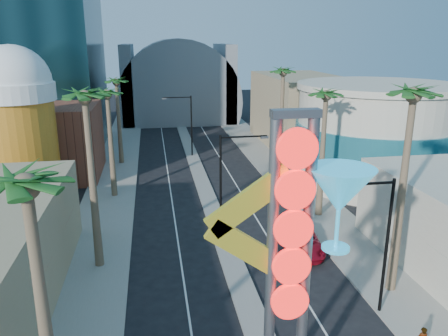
# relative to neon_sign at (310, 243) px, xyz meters

# --- Properties ---
(sidewalk_west) EXTENTS (5.00, 100.00, 0.15)m
(sidewalk_west) POSITION_rel_neon_sign_xyz_m (-10.32, 32.04, -7.23)
(sidewalk_west) COLOR gray
(sidewalk_west) RESTS_ON ground
(sidewalk_east) EXTENTS (5.00, 100.00, 0.15)m
(sidewalk_east) POSITION_rel_neon_sign_xyz_m (8.68, 32.04, -7.23)
(sidewalk_east) COLOR gray
(sidewalk_east) RESTS_ON ground
(median) EXTENTS (1.60, 84.00, 0.15)m
(median) POSITION_rel_neon_sign_xyz_m (-0.82, 35.04, -7.23)
(median) COLOR gray
(median) RESTS_ON ground
(brick_filler_west) EXTENTS (10.00, 10.00, 8.00)m
(brick_filler_west) POSITION_rel_neon_sign_xyz_m (-16.82, 35.04, -3.31)
(brick_filler_west) COLOR brown
(brick_filler_west) RESTS_ON ground
(filler_east) EXTENTS (10.00, 20.00, 10.00)m
(filler_east) POSITION_rel_neon_sign_xyz_m (15.18, 45.04, -2.31)
(filler_east) COLOR #988862
(filler_east) RESTS_ON ground
(beer_mug) EXTENTS (7.00, 7.00, 14.50)m
(beer_mug) POSITION_rel_neon_sign_xyz_m (-17.82, 27.04, 0.54)
(beer_mug) COLOR #AB6516
(beer_mug) RESTS_ON ground
(turquoise_building) EXTENTS (16.60, 16.60, 10.60)m
(turquoise_building) POSITION_rel_neon_sign_xyz_m (17.18, 27.04, -2.06)
(turquoise_building) COLOR #C0B6A2
(turquoise_building) RESTS_ON ground
(canopy) EXTENTS (22.00, 16.00, 22.00)m
(canopy) POSITION_rel_neon_sign_xyz_m (-0.82, 69.04, -3.00)
(canopy) COLOR slate
(canopy) RESTS_ON ground
(neon_sign) EXTENTS (6.53, 2.60, 12.55)m
(neon_sign) POSITION_rel_neon_sign_xyz_m (0.00, 0.00, 0.00)
(neon_sign) COLOR gray
(neon_sign) RESTS_ON ground
(streetlight_0) EXTENTS (3.79, 0.25, 8.00)m
(streetlight_0) POSITION_rel_neon_sign_xyz_m (-0.27, 17.04, -2.43)
(streetlight_0) COLOR black
(streetlight_0) RESTS_ON ground
(streetlight_1) EXTENTS (3.79, 0.25, 8.00)m
(streetlight_1) POSITION_rel_neon_sign_xyz_m (-1.36, 41.04, -2.43)
(streetlight_1) COLOR black
(streetlight_1) RESTS_ON ground
(streetlight_2) EXTENTS (3.45, 0.25, 8.00)m
(streetlight_2) POSITION_rel_neon_sign_xyz_m (5.91, 5.04, -2.47)
(streetlight_2) COLOR black
(streetlight_2) RESTS_ON ground
(palm_0) EXTENTS (2.40, 2.40, 11.70)m
(palm_0) POSITION_rel_neon_sign_xyz_m (-9.82, -0.96, 2.62)
(palm_0) COLOR brown
(palm_0) RESTS_ON ground
(palm_1) EXTENTS (2.40, 2.40, 12.70)m
(palm_1) POSITION_rel_neon_sign_xyz_m (-9.82, 13.04, 3.52)
(palm_1) COLOR brown
(palm_1) RESTS_ON ground
(palm_2) EXTENTS (2.40, 2.40, 11.20)m
(palm_2) POSITION_rel_neon_sign_xyz_m (-9.82, 27.04, 2.17)
(palm_2) COLOR brown
(palm_2) RESTS_ON ground
(palm_3) EXTENTS (2.40, 2.40, 11.20)m
(palm_3) POSITION_rel_neon_sign_xyz_m (-9.82, 39.04, 2.17)
(palm_3) COLOR brown
(palm_3) RESTS_ON ground
(palm_5) EXTENTS (2.40, 2.40, 13.20)m
(palm_5) POSITION_rel_neon_sign_xyz_m (8.18, 7.04, 3.96)
(palm_5) COLOR brown
(palm_5) RESTS_ON ground
(palm_6) EXTENTS (2.40, 2.40, 11.70)m
(palm_6) POSITION_rel_neon_sign_xyz_m (8.18, 19.04, 2.62)
(palm_6) COLOR brown
(palm_6) RESTS_ON ground
(palm_7) EXTENTS (2.40, 2.40, 12.70)m
(palm_7) POSITION_rel_neon_sign_xyz_m (8.18, 31.04, 3.52)
(palm_7) COLOR brown
(palm_7) RESTS_ON ground
(red_pickup) EXTENTS (3.34, 5.95, 1.57)m
(red_pickup) POSITION_rel_neon_sign_xyz_m (4.54, 13.12, -6.52)
(red_pickup) COLOR maroon
(red_pickup) RESTS_ON ground
(pedestrian_b) EXTENTS (1.02, 0.84, 1.91)m
(pedestrian_b) POSITION_rel_neon_sign_xyz_m (7.21, 20.74, -6.20)
(pedestrian_b) COLOR gray
(pedestrian_b) RESTS_ON sidewalk_east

